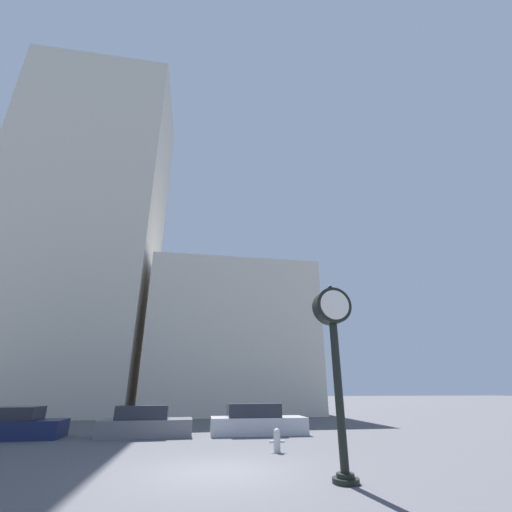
{
  "coord_description": "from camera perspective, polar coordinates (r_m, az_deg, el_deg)",
  "views": [
    {
      "loc": [
        -0.82,
        -10.92,
        2.13
      ],
      "look_at": [
        2.89,
        10.8,
        10.7
      ],
      "focal_mm": 24.0,
      "sensor_mm": 36.0,
      "label": 1
    }
  ],
  "objects": [
    {
      "name": "fire_hydrant_near",
      "position": [
        14.09,
        3.5,
        -28.28
      ],
      "size": [
        0.56,
        0.24,
        0.77
      ],
      "color": "#B7B7BC",
      "rests_on": "ground_plane"
    },
    {
      "name": "ground_plane",
      "position": [
        11.15,
        -6.26,
        -32.14
      ],
      "size": [
        200.0,
        200.0,
        0.0
      ],
      "primitive_type": "plane",
      "color": "#515156"
    },
    {
      "name": "street_clock",
      "position": [
        9.95,
        12.92,
        -13.45
      ],
      "size": [
        1.01,
        0.65,
        4.95
      ],
      "color": "black",
      "rests_on": "ground_plane"
    },
    {
      "name": "car_grey",
      "position": [
        19.0,
        -18.02,
        -25.01
      ],
      "size": [
        4.36,
        1.95,
        1.38
      ],
      "rotation": [
        0.0,
        0.0,
        0.03
      ],
      "color": "slate",
      "rests_on": "ground_plane"
    },
    {
      "name": "building_storefront_row",
      "position": [
        35.37,
        -4.3,
        -13.8
      ],
      "size": [
        15.13,
        12.0,
        13.36
      ],
      "color": "beige",
      "rests_on": "ground_plane"
    },
    {
      "name": "car_silver",
      "position": [
        19.23,
        0.14,
        -25.82
      ],
      "size": [
        4.81,
        2.0,
        1.42
      ],
      "rotation": [
        0.0,
        0.0,
        -0.02
      ],
      "color": "#BCBCC1",
      "rests_on": "ground_plane"
    },
    {
      "name": "car_navy",
      "position": [
        20.65,
        -35.37,
        -22.03
      ],
      "size": [
        4.18,
        1.95,
        1.35
      ],
      "rotation": [
        0.0,
        0.0,
        0.02
      ],
      "color": "#19234C",
      "rests_on": "ground_plane"
    },
    {
      "name": "building_tall_tower",
      "position": [
        40.18,
        -26.29,
        4.28
      ],
      "size": [
        14.14,
        12.0,
        35.88
      ],
      "color": "beige",
      "rests_on": "ground_plane"
    }
  ]
}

